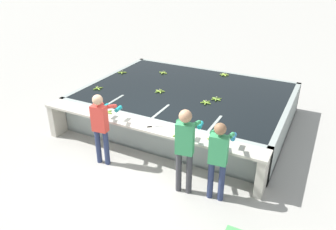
# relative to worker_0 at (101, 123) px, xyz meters

# --- Properties ---
(ground_plane) EXTENTS (80.00, 80.00, 0.00)m
(ground_plane) POSITION_rel_worker_0_xyz_m (0.72, 0.28, -0.94)
(ground_plane) COLOR #A3A099
(ground_plane) RESTS_ON ground
(wash_tank) EXTENTS (5.21, 3.91, 0.85)m
(wash_tank) POSITION_rel_worker_0_xyz_m (0.72, 2.67, -0.52)
(wash_tank) COLOR gray
(wash_tank) RESTS_ON ground
(work_ledge) EXTENTS (5.21, 0.45, 0.85)m
(work_ledge) POSITION_rel_worker_0_xyz_m (0.72, 0.50, -0.32)
(work_ledge) COLOR #B7B2A3
(work_ledge) RESTS_ON ground
(worker_0) EXTENTS (0.45, 0.72, 1.59)m
(worker_0) POSITION_rel_worker_0_xyz_m (0.00, 0.00, 0.00)
(worker_0) COLOR navy
(worker_0) RESTS_ON ground
(worker_1) EXTENTS (0.48, 0.74, 1.70)m
(worker_1) POSITION_rel_worker_0_xyz_m (1.93, -0.07, 0.08)
(worker_1) COLOR #38383D
(worker_1) RESTS_ON ground
(worker_2) EXTENTS (0.45, 0.72, 1.56)m
(worker_2) POSITION_rel_worker_0_xyz_m (2.53, 0.01, -0.02)
(worker_2) COLOR navy
(worker_2) RESTS_ON ground
(banana_bunch_floating_0) EXTENTS (0.28, 0.28, 0.08)m
(banana_bunch_floating_0) POSITION_rel_worker_0_xyz_m (1.21, 4.28, -0.08)
(banana_bunch_floating_0) COLOR #9EC642
(banana_bunch_floating_0) RESTS_ON wash_tank
(banana_bunch_floating_1) EXTENTS (0.27, 0.27, 0.08)m
(banana_bunch_floating_1) POSITION_rel_worker_0_xyz_m (1.47, 2.13, -0.08)
(banana_bunch_floating_1) COLOR #7FAD33
(banana_bunch_floating_1) RESTS_ON wash_tank
(banana_bunch_floating_2) EXTENTS (0.27, 0.28, 0.08)m
(banana_bunch_floating_2) POSITION_rel_worker_0_xyz_m (1.62, 2.45, -0.08)
(banana_bunch_floating_2) COLOR #75A333
(banana_bunch_floating_2) RESTS_ON wash_tank
(banana_bunch_floating_3) EXTENTS (0.26, 0.26, 0.08)m
(banana_bunch_floating_3) POSITION_rel_worker_0_xyz_m (-1.41, 1.68, -0.08)
(banana_bunch_floating_3) COLOR #7FAD33
(banana_bunch_floating_3) RESTS_ON wash_tank
(banana_bunch_floating_4) EXTENTS (0.28, 0.27, 0.08)m
(banana_bunch_floating_4) POSITION_rel_worker_0_xyz_m (0.14, 2.26, -0.08)
(banana_bunch_floating_4) COLOR #8CB738
(banana_bunch_floating_4) RESTS_ON wash_tank
(banana_bunch_floating_5) EXTENTS (0.28, 0.28, 0.08)m
(banana_bunch_floating_5) POSITION_rel_worker_0_xyz_m (-0.48, 3.61, -0.08)
(banana_bunch_floating_5) COLOR #93BC3D
(banana_bunch_floating_5) RESTS_ON wash_tank
(banana_bunch_floating_6) EXTENTS (0.27, 0.27, 0.08)m
(banana_bunch_floating_6) POSITION_rel_worker_0_xyz_m (-1.59, 3.07, -0.08)
(banana_bunch_floating_6) COLOR #93BC3D
(banana_bunch_floating_6) RESTS_ON wash_tank
(banana_bunch_ledge_0) EXTENTS (0.23, 0.23, 0.08)m
(banana_bunch_ledge_0) POSITION_rel_worker_0_xyz_m (1.58, 0.41, -0.07)
(banana_bunch_ledge_0) COLOR #8CB738
(banana_bunch_ledge_0) RESTS_ON work_ledge
(banana_bunch_ledge_1) EXTENTS (0.27, 0.28, 0.08)m
(banana_bunch_ledge_1) POSITION_rel_worker_0_xyz_m (-0.31, 0.60, -0.07)
(banana_bunch_ledge_1) COLOR #93BC3D
(banana_bunch_ledge_1) RESTS_ON work_ledge
(banana_bunch_ledge_2) EXTENTS (0.27, 0.27, 0.08)m
(banana_bunch_ledge_2) POSITION_rel_worker_0_xyz_m (2.25, 0.58, -0.07)
(banana_bunch_ledge_2) COLOR #93BC3D
(banana_bunch_ledge_2) RESTS_ON work_ledge
(knife_0) EXTENTS (0.29, 0.24, 0.02)m
(knife_0) POSITION_rel_worker_0_xyz_m (0.94, 0.50, -0.08)
(knife_0) COLOR silver
(knife_0) RESTS_ON work_ledge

